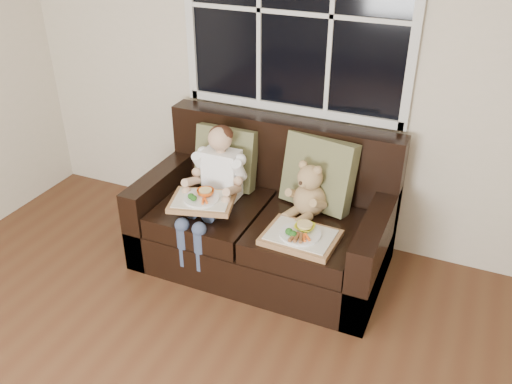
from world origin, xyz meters
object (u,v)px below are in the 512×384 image
at_px(teddy_bear, 309,194).
at_px(tray_right, 301,236).
at_px(child, 215,180).
at_px(loveseat, 266,222).
at_px(tray_left, 202,200).

xyz_separation_m(teddy_bear, tray_right, (0.06, -0.31, -0.12)).
bearing_deg(tray_right, child, 167.34).
relative_size(loveseat, tray_left, 3.58).
bearing_deg(loveseat, tray_right, -40.24).
xyz_separation_m(child, tray_left, (-0.00, -0.19, -0.06)).
bearing_deg(child, loveseat, 19.89).
xyz_separation_m(child, teddy_bear, (0.63, 0.12, -0.03)).
xyz_separation_m(loveseat, child, (-0.32, -0.12, 0.33)).
height_order(teddy_bear, tray_right, teddy_bear).
distance_m(child, teddy_bear, 0.64).
height_order(child, tray_right, child).
relative_size(loveseat, teddy_bear, 4.34).
relative_size(tray_left, tray_right, 1.02).
relative_size(child, tray_left, 1.74).
xyz_separation_m(loveseat, teddy_bear, (0.30, 0.01, 0.30)).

